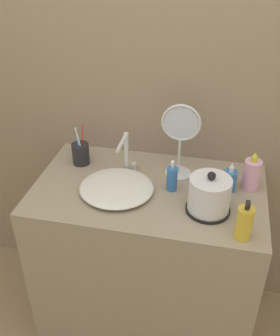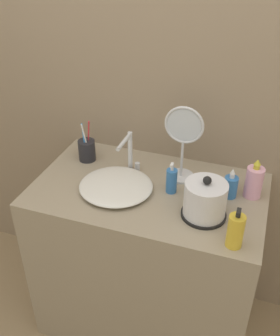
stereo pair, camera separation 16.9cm
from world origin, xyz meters
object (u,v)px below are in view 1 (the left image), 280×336
Objects in this scene: hand_cream_bottle at (252,174)px; vanity_mirror at (180,137)px; faucet at (126,151)px; electric_kettle at (209,196)px; lotion_bottle at (172,178)px; shampoo_bottle at (244,223)px; mouthwash_bottle at (230,180)px; toothbrush_cup at (81,153)px.

vanity_mirror is at bearing 173.12° from hand_cream_bottle.
faucet reaches higher than electric_kettle.
lotion_bottle is (-0.17, 0.11, -0.01)m from electric_kettle.
hand_cream_bottle is (0.03, 0.33, 0.00)m from shampoo_bottle.
electric_kettle reaches higher than hand_cream_bottle.
lotion_bottle is 0.87× the size of shampoo_bottle.
electric_kettle reaches higher than lotion_bottle.
vanity_mirror reaches higher than lotion_bottle.
electric_kettle is (0.39, -0.21, -0.04)m from faucet.
shampoo_bottle is (0.53, -0.34, -0.04)m from faucet.
faucet is 0.48m from mouthwash_bottle.
vanity_mirror is (-0.29, 0.37, 0.13)m from shampoo_bottle.
vanity_mirror is at bearing 0.22° from toothbrush_cup.
shampoo_bottle is at bearing -32.47° from faucet.
faucet is 1.33× the size of lotion_bottle.
hand_cream_bottle is at bearing 14.30° from lotion_bottle.
vanity_mirror is at bearing 84.50° from lotion_bottle.
mouthwash_bottle is at bearing -5.82° from toothbrush_cup.
mouthwash_bottle is 0.76× the size of hand_cream_bottle.
electric_kettle is at bearing -34.42° from lotion_bottle.
electric_kettle is at bearing -115.61° from mouthwash_bottle.
mouthwash_bottle is at bearing -4.94° from faucet.
electric_kettle is at bearing -57.05° from vanity_mirror.
faucet is 1.15× the size of shampoo_bottle.
mouthwash_bottle is (0.08, 0.17, -0.02)m from electric_kettle.
faucet is at bearing 175.06° from mouthwash_bottle.
shampoo_bottle is 0.30m from mouthwash_bottle.
hand_cream_bottle is (0.34, 0.09, 0.02)m from lotion_bottle.
toothbrush_cup is 0.60× the size of vanity_mirror.
electric_kettle is 0.19m from shampoo_bottle.
hand_cream_bottle is (0.17, 0.20, 0.00)m from electric_kettle.
faucet is 1.04× the size of electric_kettle.
lotion_bottle is (0.46, -0.12, 0.00)m from toothbrush_cup.
hand_cream_bottle is 0.35m from vanity_mirror.
vanity_mirror is at bearing 128.23° from shampoo_bottle.
vanity_mirror is (-0.32, 0.04, 0.12)m from hand_cream_bottle.
faucet is at bearing 179.40° from hand_cream_bottle.
electric_kettle is 0.88× the size of toothbrush_cup.
toothbrush_cup is at bearing 177.33° from hand_cream_bottle.
electric_kettle is 1.03× the size of hand_cream_bottle.
toothbrush_cup reaches higher than faucet.
shampoo_bottle is at bearing -95.46° from hand_cream_bottle.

